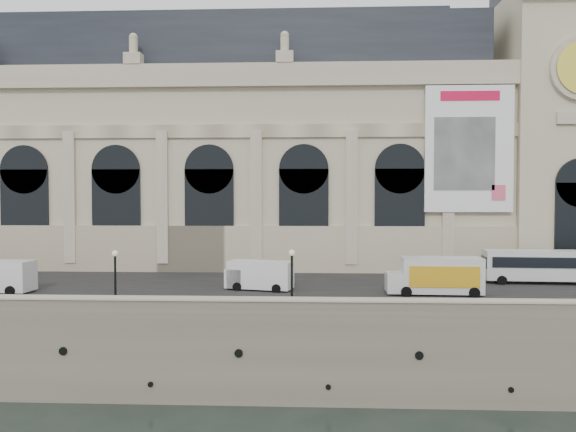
% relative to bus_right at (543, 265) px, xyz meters
% --- Properties ---
extents(ground, '(260.00, 260.00, 0.00)m').
position_rel_bus_right_xyz_m(ground, '(-28.22, -15.53, -7.75)').
color(ground, black).
rests_on(ground, ground).
extents(quay, '(160.00, 70.00, 6.00)m').
position_rel_bus_right_xyz_m(quay, '(-28.22, 19.47, -4.75)').
color(quay, gray).
rests_on(quay, ground).
extents(street, '(160.00, 24.00, 0.06)m').
position_rel_bus_right_xyz_m(street, '(-28.22, -1.53, -1.72)').
color(street, '#2D2D2D').
rests_on(street, quay).
extents(parapet, '(160.00, 1.40, 1.21)m').
position_rel_bus_right_xyz_m(parapet, '(-28.22, -14.93, -1.14)').
color(parapet, gray).
rests_on(parapet, quay).
extents(museum, '(69.00, 18.70, 29.10)m').
position_rel_bus_right_xyz_m(museum, '(-34.20, 15.33, 11.97)').
color(museum, beige).
rests_on(museum, quay).
extents(clock_pavilion, '(13.00, 14.72, 36.70)m').
position_rel_bus_right_xyz_m(clock_pavilion, '(5.78, 12.40, 15.67)').
color(clock_pavilion, beige).
rests_on(clock_pavilion, quay).
extents(bus_right, '(10.73, 2.96, 3.13)m').
position_rel_bus_right_xyz_m(bus_right, '(0.00, 0.00, 0.00)').
color(bus_right, silver).
rests_on(bus_right, quay).
extents(van_c, '(6.04, 3.39, 2.54)m').
position_rel_bus_right_xyz_m(van_c, '(-26.12, -4.48, -0.46)').
color(van_c, silver).
rests_on(van_c, quay).
extents(box_truck, '(7.78, 2.94, 3.11)m').
position_rel_bus_right_xyz_m(box_truck, '(-11.14, -6.21, -0.19)').
color(box_truck, silver).
rests_on(box_truck, quay).
extents(lamp_left, '(0.43, 0.43, 4.25)m').
position_rel_bus_right_xyz_m(lamp_left, '(-35.44, -13.14, 0.36)').
color(lamp_left, black).
rests_on(lamp_left, quay).
extents(lamp_right, '(0.44, 0.44, 4.36)m').
position_rel_bus_right_xyz_m(lamp_right, '(-22.74, -13.23, 0.41)').
color(lamp_right, black).
rests_on(lamp_right, quay).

